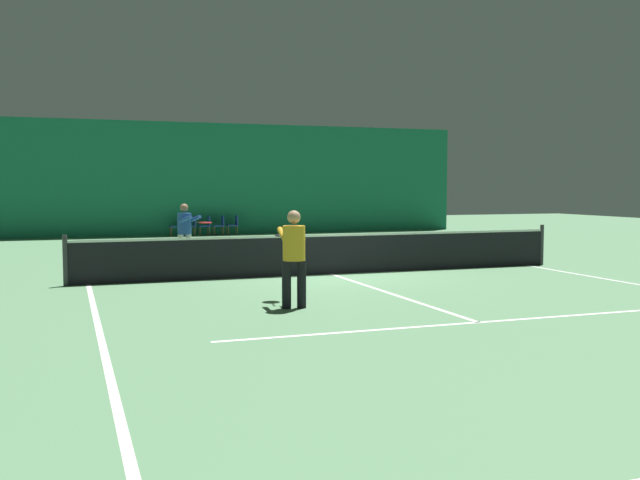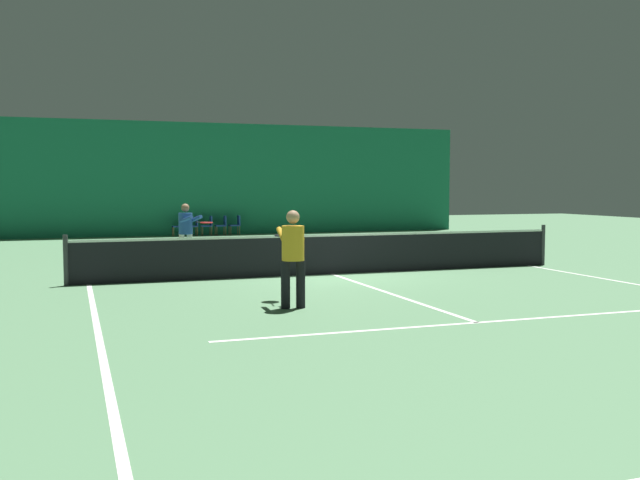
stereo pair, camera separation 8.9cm
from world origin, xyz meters
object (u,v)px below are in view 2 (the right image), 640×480
object	(u,v)px
courtside_chair_4	(236,224)
player_near	(293,251)
player_far	(186,229)
courtside_chair_2	(208,224)
courtside_chair_0	(179,225)
tennis_net	(332,253)
courtside_chair_3	(222,224)
courtside_chair_1	(194,224)

from	to	relation	value
courtside_chair_4	player_near	bearing A→B (deg)	-9.63
player_far	courtside_chair_2	bearing A→B (deg)	141.78
player_near	courtside_chair_0	xyz separation A→B (m)	(0.72, 18.44, -0.49)
player_far	courtside_chair_4	world-z (taller)	player_far
tennis_net	courtside_chair_4	world-z (taller)	tennis_net
tennis_net	player_far	xyz separation A→B (m)	(-2.88, 3.56, 0.43)
player_far	courtside_chair_3	world-z (taller)	player_far
courtside_chair_0	courtside_chair_2	xyz separation A→B (m)	(1.20, 0.00, 0.00)
courtside_chair_1	courtside_chair_4	bearing A→B (deg)	90.00
player_far	courtside_chair_0	size ratio (longest dim) A/B	1.92
courtside_chair_0	courtside_chair_4	distance (m)	2.41
courtside_chair_3	courtside_chair_0	bearing A→B (deg)	-90.00
tennis_net	courtside_chair_3	xyz separation A→B (m)	(0.26, 14.26, -0.03)
player_far	courtside_chair_4	xyz separation A→B (m)	(3.75, 10.70, -0.46)
courtside_chair_3	courtside_chair_4	world-z (taller)	same
courtside_chair_1	courtside_chair_3	distance (m)	1.20
player_near	player_far	bearing A→B (deg)	11.60
player_near	courtside_chair_3	xyz separation A→B (m)	(2.53, 18.44, -0.49)
courtside_chair_1	courtside_chair_0	bearing A→B (deg)	-90.00
courtside_chair_0	courtside_chair_1	size ratio (longest dim) A/B	1.00
player_far	courtside_chair_3	distance (m)	11.16
courtside_chair_2	player_near	bearing A→B (deg)	-5.96
courtside_chair_0	courtside_chair_2	bearing A→B (deg)	90.00
tennis_net	courtside_chair_1	distance (m)	14.29
player_near	courtside_chair_2	size ratio (longest dim) A/B	1.99
player_far	courtside_chair_3	bearing A→B (deg)	138.77
player_near	courtside_chair_2	xyz separation A→B (m)	(1.92, 18.44, -0.49)
player_near	courtside_chair_0	bearing A→B (deg)	4.80
player_far	courtside_chair_2	world-z (taller)	player_far
player_far	courtside_chair_2	distance (m)	11.01
tennis_net	courtside_chair_3	bearing A→B (deg)	88.95
courtside_chair_1	courtside_chair_4	world-z (taller)	same
tennis_net	courtside_chair_1	world-z (taller)	tennis_net
courtside_chair_1	player_far	bearing A→B (deg)	-10.28
courtside_chair_0	courtside_chair_3	size ratio (longest dim) A/B	1.00
tennis_net	courtside_chair_2	world-z (taller)	tennis_net
tennis_net	player_near	distance (m)	4.78
player_far	player_near	bearing A→B (deg)	-20.28
tennis_net	courtside_chair_4	bearing A→B (deg)	86.54
player_far	tennis_net	bearing A→B (deg)	14.19
courtside_chair_3	player_far	bearing A→B (deg)	-16.38
player_far	courtside_chair_4	bearing A→B (deg)	135.85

